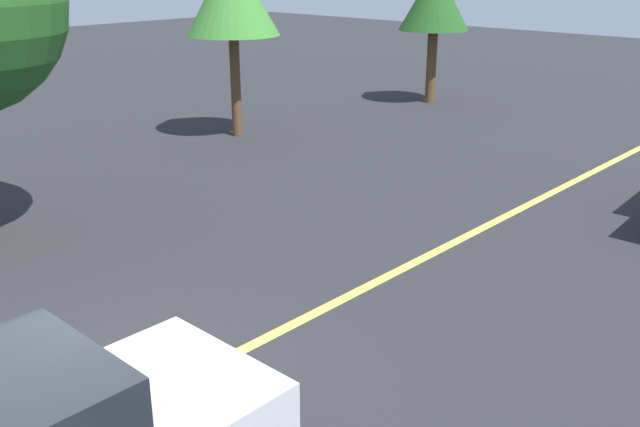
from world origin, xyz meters
name	(u,v)px	position (x,y,z in m)	size (l,w,h in m)	color
ground_plane	(112,417)	(0.00, 0.00, 0.00)	(80.00, 80.00, 0.00)	#262628
lane_marking_centre	(315,313)	(3.00, 0.00, 0.01)	(28.00, 0.16, 0.01)	#E0D14C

